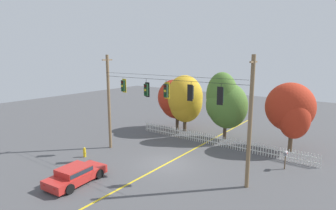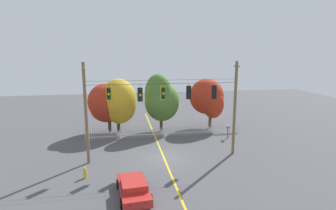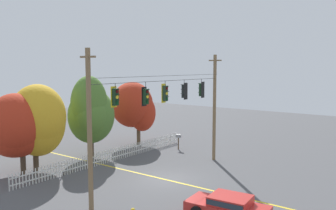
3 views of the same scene
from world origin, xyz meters
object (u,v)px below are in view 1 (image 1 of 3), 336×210
Objects in this scene: traffic_signal_northbound_primary at (123,86)px; roadside_mailbox at (286,155)px; traffic_signal_eastbound_side at (146,90)px; autumn_maple_far_west at (291,110)px; traffic_signal_southbound_primary at (191,93)px; traffic_signal_westbound_side at (221,96)px; parked_car at (75,174)px; fire_hydrant at (85,152)px; autumn_maple_near_fence at (176,101)px; autumn_oak_far_east at (224,103)px; autumn_maple_mid at (185,99)px; traffic_signal_northbound_secondary at (166,91)px.

roadside_mailbox is at bearing 19.75° from traffic_signal_northbound_primary.
traffic_signal_eastbound_side is 12.79m from autumn_maple_far_west.
traffic_signal_eastbound_side and traffic_signal_southbound_primary have the same top height.
traffic_signal_westbound_side is 10.92m from parked_car.
traffic_signal_southbound_primary is 10.50m from fire_hydrant.
fire_hydrant is at bearing -95.34° from autumn_maple_near_fence.
roadside_mailbox is at bearing -79.93° from autumn_maple_far_west.
parked_car is at bearing -104.87° from autumn_oak_far_east.
traffic_signal_southbound_primary is 10.60m from autumn_maple_mid.
traffic_signal_westbound_side is (2.28, -0.00, -0.02)m from traffic_signal_southbound_primary.
traffic_signal_westbound_side is 12.02m from autumn_maple_mid.
autumn_maple_near_fence is at bearing 94.71° from traffic_signal_northbound_primary.
autumn_oak_far_east reaches higher than traffic_signal_westbound_side.
traffic_signal_northbound_primary reaches higher than parked_car.
autumn_oak_far_east is at bearing 112.86° from traffic_signal_westbound_side.
autumn_oak_far_east reaches higher than autumn_maple_near_fence.
traffic_signal_northbound_secondary is at bearing -66.09° from autumn_maple_mid.
parked_car is at bearing -81.25° from autumn_maple_near_fence.
autumn_maple_far_west is at bearing 38.07° from traffic_signal_northbound_primary.
autumn_oak_far_east reaches higher than traffic_signal_southbound_primary.
traffic_signal_northbound_primary is 14.71m from autumn_maple_far_west.
traffic_signal_westbound_side is at bearing -0.17° from traffic_signal_eastbound_side.
autumn_oak_far_east is 13.82m from fire_hydrant.
roadside_mailbox is (0.81, -4.57, -2.54)m from autumn_maple_far_west.
traffic_signal_northbound_primary is 2.57m from traffic_signal_eastbound_side.
traffic_signal_northbound_secondary is 10.61m from autumn_maple_near_fence.
traffic_signal_southbound_primary is 8.69m from autumn_oak_far_east.
traffic_signal_southbound_primary is at bearing 50.36° from parked_car.
traffic_signal_northbound_primary reaches higher than autumn_maple_far_west.
traffic_signal_southbound_primary is 0.24× the size of autumn_maple_near_fence.
roadside_mailbox is at bearing 44.73° from parked_car.
autumn_maple_mid reaches higher than autumn_maple_far_west.
traffic_signal_eastbound_side is at bearing -109.03° from autumn_oak_far_east.
autumn_oak_far_east is 6.05m from autumn_maple_far_west.
autumn_maple_far_west is 18.12m from fire_hydrant.
traffic_signal_westbound_side is at bearing 39.85° from parked_car.
autumn_maple_mid is at bearing 77.28° from fire_hydrant.
fire_hydrant is (-1.10, -11.80, -2.90)m from autumn_maple_near_fence.
fire_hydrant is 0.59× the size of roadside_mailbox.
traffic_signal_northbound_secondary and traffic_signal_westbound_side have the same top height.
traffic_signal_northbound_primary is at bearing 104.40° from parked_car.
autumn_maple_near_fence is (-0.73, 8.89, -2.54)m from traffic_signal_northbound_primary.
traffic_signal_eastbound_side is 9.78m from autumn_maple_near_fence.
autumn_oak_far_east is (-3.52, 8.36, -1.99)m from traffic_signal_westbound_side.
traffic_signal_northbound_primary and traffic_signal_eastbound_side have the same top height.
parked_car is at bearing -86.70° from autumn_maple_mid.
autumn_maple_far_west is 7.34× the size of fire_hydrant.
traffic_signal_eastbound_side is 1.79× the size of fire_hydrant.
roadside_mailbox is at bearing 53.25° from traffic_signal_westbound_side.
autumn_oak_far_east is at bearing -2.00° from autumn_maple_mid.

